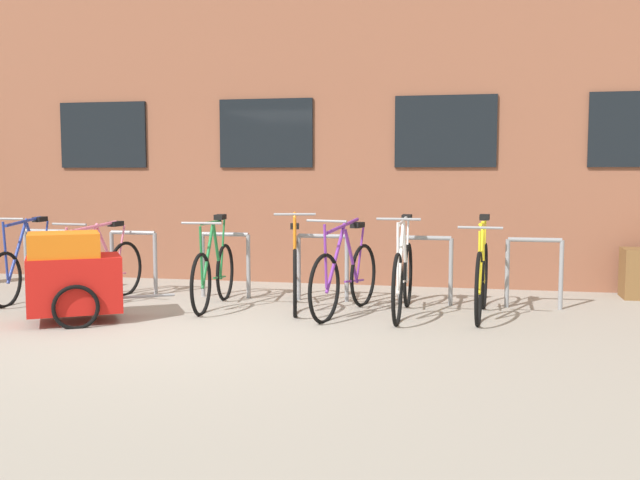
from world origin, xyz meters
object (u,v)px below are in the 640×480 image
at_px(bicycle_white, 403,277).
at_px(bicycle_blue, 28,269).
at_px(bicycle_pink, 99,270).
at_px(bicycle_green, 214,273).
at_px(bike_trailer, 72,276).
at_px(bicycle_yellow, 482,278).
at_px(bicycle_orange, 295,273).
at_px(bicycle_purple, 345,277).

distance_m(bicycle_white, bicycle_blue, 4.46).
relative_size(bicycle_pink, bicycle_green, 1.08).
bearing_deg(bicycle_pink, bike_trailer, -74.26).
relative_size(bicycle_white, bicycle_yellow, 1.04).
relative_size(bicycle_green, bicycle_yellow, 0.95).
bearing_deg(bicycle_white, bicycle_orange, 172.63).
bearing_deg(bicycle_blue, bicycle_green, 0.27).
bearing_deg(bicycle_pink, bicycle_white, -0.25).
relative_size(bicycle_pink, bicycle_purple, 1.02).
bearing_deg(bicycle_yellow, bike_trailer, -163.55).
xyz_separation_m(bicycle_white, bike_trailer, (-3.23, -1.10, 0.07)).
xyz_separation_m(bicycle_pink, bike_trailer, (0.31, -1.11, 0.10)).
xyz_separation_m(bicycle_orange, bicycle_purple, (0.61, -0.21, -0.00)).
relative_size(bicycle_white, bicycle_blue, 1.12).
bearing_deg(bicycle_green, bike_trailer, -133.94).
bearing_deg(bicycle_green, bicycle_purple, -3.32).
bearing_deg(bicycle_yellow, bicycle_purple, -173.98).
distance_m(bicycle_green, bicycle_purple, 1.52).
xyz_separation_m(bicycle_orange, bicycle_blue, (-3.23, -0.14, -0.03)).
distance_m(bicycle_pink, bicycle_blue, 0.92).
bearing_deg(bicycle_white, bicycle_green, 179.10).
xyz_separation_m(bicycle_green, bicycle_purple, (1.52, -0.09, 0.01)).
distance_m(bicycle_blue, bicycle_purple, 3.84).
distance_m(bicycle_yellow, bicycle_purple, 1.45).
xyz_separation_m(bicycle_white, bicycle_pink, (-3.54, 0.02, -0.03)).
relative_size(bicycle_pink, bike_trailer, 1.26).
xyz_separation_m(bicycle_green, bicycle_blue, (-2.32, -0.01, -0.01)).
xyz_separation_m(bicycle_white, bicycle_green, (-2.14, 0.03, -0.02)).
bearing_deg(bicycle_white, bike_trailer, -161.20).
distance_m(bicycle_orange, bicycle_yellow, 2.05).
relative_size(bicycle_green, bicycle_blue, 1.02).
distance_m(bicycle_pink, bike_trailer, 1.16).
bearing_deg(bicycle_purple, bicycle_pink, 178.63).
bearing_deg(bicycle_blue, bicycle_pink, -0.46).
distance_m(bicycle_pink, bicycle_green, 1.41).
bearing_deg(bicycle_purple, bike_trailer, -158.20).
height_order(bicycle_orange, bike_trailer, bicycle_orange).
bearing_deg(bicycle_yellow, bicycle_green, -178.77).
distance_m(bicycle_orange, bicycle_green, 0.92).
xyz_separation_m(bicycle_yellow, bicycle_purple, (-1.44, -0.15, -0.01)).
distance_m(bicycle_white, bicycle_pink, 3.54).
bearing_deg(bicycle_yellow, bicycle_pink, -178.93).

